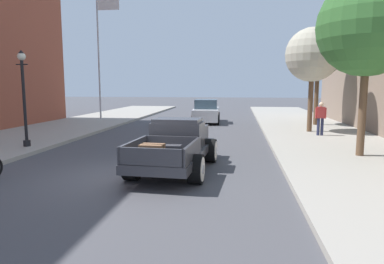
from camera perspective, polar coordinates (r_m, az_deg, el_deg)
The scene contains 9 objects.
ground_plane at distance 10.20m, azimuth -10.63°, elevation -7.22°, with size 140.00×140.00×0.00m, color #47474C.
hotrod_truck_gunmetal at distance 10.84m, azimuth -2.46°, elevation -2.13°, with size 2.38×5.02×1.58m.
car_background_white at distance 24.51m, azimuth 2.38°, elevation 3.35°, with size 2.01×4.37×1.65m.
pedestrian_sidewalk_right at distance 18.22m, azimuth 20.51°, elevation 2.40°, with size 0.53×0.22×1.65m.
street_lamp_near at distance 15.43m, azimuth -26.09°, elevation 6.09°, with size 0.50×0.32×3.85m.
flagpole at distance 26.75m, azimuth -14.80°, elevation 14.20°, with size 1.74×0.16×9.16m.
street_tree_nearest at distance 13.52m, azimuth 27.09°, elevation 15.27°, with size 3.38×3.38×6.13m.
street_tree_second at distance 19.62m, azimuth 19.32°, elevation 11.92°, with size 2.84×2.84×5.50m.
street_tree_third at distance 23.27m, azimuth 20.17°, elevation 11.86°, with size 2.87×2.87×5.80m.
Camera 1 is at (3.16, -9.34, 2.59)m, focal length 32.24 mm.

